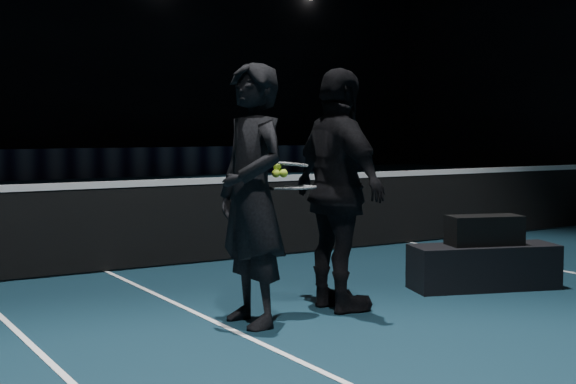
% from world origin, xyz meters
% --- Properties ---
extents(floor, '(36.00, 36.00, 0.00)m').
position_xyz_m(floor, '(0.00, 0.00, 0.00)').
color(floor, '#0E2633').
rests_on(floor, ground).
extents(wall_back, '(30.00, 0.00, 30.00)m').
position_xyz_m(wall_back, '(0.00, 18.00, 5.00)').
color(wall_back, black).
rests_on(wall_back, ground).
extents(court_lines, '(10.98, 23.78, 0.01)m').
position_xyz_m(court_lines, '(0.00, 0.00, 0.00)').
color(court_lines, white).
rests_on(court_lines, floor).
extents(net_mesh, '(12.80, 0.02, 0.86)m').
position_xyz_m(net_mesh, '(0.00, 0.00, 0.45)').
color(net_mesh, black).
rests_on(net_mesh, floor).
extents(net_tape, '(12.80, 0.03, 0.07)m').
position_xyz_m(net_tape, '(0.00, 0.00, 0.92)').
color(net_tape, white).
rests_on(net_tape, net_mesh).
extents(sponsor_backdrop, '(22.00, 0.15, 0.90)m').
position_xyz_m(sponsor_backdrop, '(0.00, 15.50, 0.45)').
color(sponsor_backdrop, black).
rests_on(sponsor_backdrop, floor).
extents(player_bench, '(1.45, 0.88, 0.41)m').
position_xyz_m(player_bench, '(-1.37, -2.69, 0.21)').
color(player_bench, black).
rests_on(player_bench, floor).
extents(racket_bag, '(0.75, 0.50, 0.28)m').
position_xyz_m(racket_bag, '(-1.37, -2.69, 0.55)').
color(racket_bag, black).
rests_on(racket_bag, player_bench).
extents(bag_signature, '(0.31, 0.11, 0.09)m').
position_xyz_m(bag_signature, '(-1.37, -2.84, 0.55)').
color(bag_signature, white).
rests_on(bag_signature, racket_bag).
extents(player_a, '(0.50, 0.74, 1.99)m').
position_xyz_m(player_a, '(-3.89, -2.77, 1.00)').
color(player_a, black).
rests_on(player_a, floor).
extents(player_b, '(0.53, 1.18, 1.99)m').
position_xyz_m(player_b, '(-3.04, -2.70, 1.00)').
color(player_b, black).
rests_on(player_b, floor).
extents(racket_lower, '(0.69, 0.27, 0.03)m').
position_xyz_m(racket_lower, '(-3.44, -2.73, 1.04)').
color(racket_lower, black).
rests_on(racket_lower, player_a).
extents(racket_upper, '(0.70, 0.32, 0.10)m').
position_xyz_m(racket_upper, '(-3.49, -2.70, 1.22)').
color(racket_upper, black).
rests_on(racket_upper, player_b).
extents(tennis_balls, '(0.12, 0.10, 0.12)m').
position_xyz_m(tennis_balls, '(-3.64, -2.74, 1.17)').
color(tennis_balls, '#C5F133').
rests_on(tennis_balls, racket_upper).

